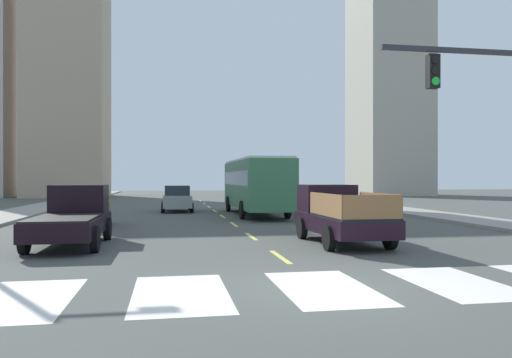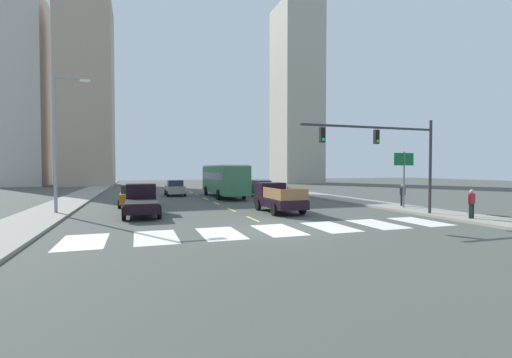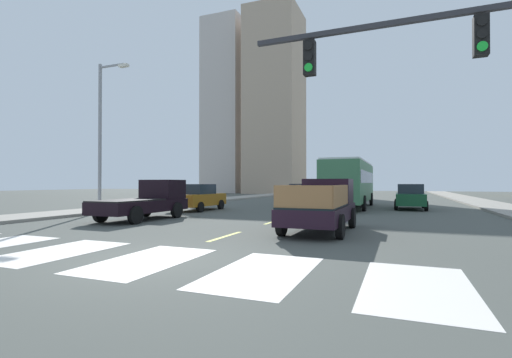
% 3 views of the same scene
% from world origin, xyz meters
% --- Properties ---
extents(ground_plane, '(160.00, 160.00, 0.00)m').
position_xyz_m(ground_plane, '(0.00, 0.00, 0.00)').
color(ground_plane, '#484C46').
extents(sidewalk_right, '(3.16, 110.00, 0.15)m').
position_xyz_m(sidewalk_right, '(12.07, 18.00, 0.07)').
color(sidewalk_right, gray).
rests_on(sidewalk_right, ground).
extents(crosswalk_stripe_1, '(1.80, 3.41, 0.01)m').
position_xyz_m(crosswalk_stripe_1, '(-5.71, 0.00, 0.00)').
color(crosswalk_stripe_1, silver).
rests_on(crosswalk_stripe_1, ground).
extents(crosswalk_stripe_2, '(1.80, 3.41, 0.01)m').
position_xyz_m(crosswalk_stripe_2, '(-2.85, 0.00, 0.00)').
color(crosswalk_stripe_2, silver).
rests_on(crosswalk_stripe_2, ground).
extents(crosswalk_stripe_3, '(1.80, 3.41, 0.01)m').
position_xyz_m(crosswalk_stripe_3, '(0.00, 0.00, 0.00)').
color(crosswalk_stripe_3, silver).
rests_on(crosswalk_stripe_3, ground).
extents(crosswalk_stripe_4, '(1.80, 3.41, 0.01)m').
position_xyz_m(crosswalk_stripe_4, '(2.85, 0.00, 0.00)').
color(crosswalk_stripe_4, silver).
rests_on(crosswalk_stripe_4, ground).
extents(lane_dash_0, '(0.16, 2.40, 0.01)m').
position_xyz_m(lane_dash_0, '(0.00, 4.00, 0.00)').
color(lane_dash_0, '#D3D153').
rests_on(lane_dash_0, ground).
extents(lane_dash_1, '(0.16, 2.40, 0.01)m').
position_xyz_m(lane_dash_1, '(0.00, 9.00, 0.00)').
color(lane_dash_1, '#D3D153').
rests_on(lane_dash_1, ground).
extents(lane_dash_2, '(0.16, 2.40, 0.01)m').
position_xyz_m(lane_dash_2, '(0.00, 14.00, 0.00)').
color(lane_dash_2, '#D3D153').
rests_on(lane_dash_2, ground).
extents(lane_dash_3, '(0.16, 2.40, 0.01)m').
position_xyz_m(lane_dash_3, '(0.00, 19.00, 0.00)').
color(lane_dash_3, '#D3D153').
rests_on(lane_dash_3, ground).
extents(lane_dash_4, '(0.16, 2.40, 0.01)m').
position_xyz_m(lane_dash_4, '(0.00, 24.00, 0.00)').
color(lane_dash_4, '#D3D153').
rests_on(lane_dash_4, ground).
extents(lane_dash_5, '(0.16, 2.40, 0.01)m').
position_xyz_m(lane_dash_5, '(0.00, 29.00, 0.00)').
color(lane_dash_5, '#D3D153').
rests_on(lane_dash_5, ground).
extents(lane_dash_6, '(0.16, 2.40, 0.01)m').
position_xyz_m(lane_dash_6, '(0.00, 34.00, 0.00)').
color(lane_dash_6, '#D3D153').
rests_on(lane_dash_6, ground).
extents(lane_dash_7, '(0.16, 2.40, 0.01)m').
position_xyz_m(lane_dash_7, '(0.00, 39.00, 0.00)').
color(lane_dash_7, '#D3D153').
rests_on(lane_dash_7, ground).
extents(pickup_stakebed, '(2.18, 5.20, 1.96)m').
position_xyz_m(pickup_stakebed, '(2.69, 6.86, 0.94)').
color(pickup_stakebed, black).
rests_on(pickup_stakebed, ground).
extents(pickup_dark, '(2.18, 5.20, 1.96)m').
position_xyz_m(pickup_dark, '(-6.20, 7.81, 0.92)').
color(pickup_dark, black).
rests_on(pickup_dark, ground).
extents(city_bus, '(2.72, 10.80, 3.32)m').
position_xyz_m(city_bus, '(2.08, 19.90, 1.95)').
color(city_bus, '#3A734B').
rests_on(city_bus, ground).
extents(sedan_far, '(2.02, 4.40, 1.72)m').
position_xyz_m(sedan_far, '(6.11, 19.89, 0.86)').
color(sedan_far, '#154B2A').
rests_on(sedan_far, ground).
extents(sedan_near_left, '(2.02, 4.40, 1.72)m').
position_xyz_m(sedan_near_left, '(-2.50, 23.76, 0.86)').
color(sedan_near_left, gray).
rests_on(sedan_near_left, ground).
extents(sedan_mid, '(2.02, 4.40, 1.72)m').
position_xyz_m(sedan_mid, '(-6.80, 13.67, 0.86)').
color(sedan_mid, '#A76618').
rests_on(sedan_mid, ground).
extents(tower_tall_centre, '(8.42, 9.63, 36.55)m').
position_xyz_m(tower_tall_centre, '(25.33, 51.87, 18.27)').
color(tower_tall_centre, '#ABA695').
rests_on(tower_tall_centre, ground).
extents(block_mid_right, '(8.77, 9.58, 31.70)m').
position_xyz_m(block_mid_right, '(-14.70, 52.48, 15.85)').
color(block_mid_right, tan).
rests_on(block_mid_right, ground).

